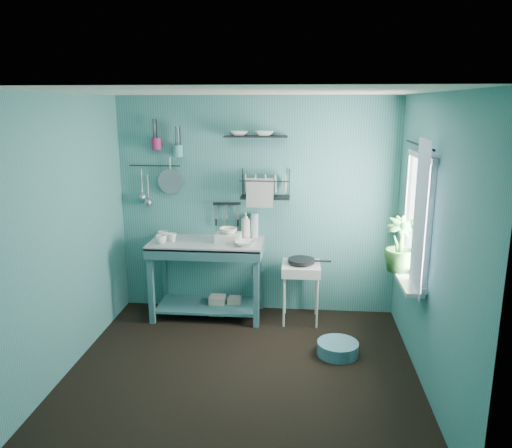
# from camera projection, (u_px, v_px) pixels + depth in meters

# --- Properties ---
(floor) EXTENTS (3.20, 3.20, 0.00)m
(floor) POSITION_uv_depth(u_px,v_px,m) (242.00, 372.00, 4.60)
(floor) COLOR black
(floor) RESTS_ON ground
(ceiling) EXTENTS (3.20, 3.20, 0.00)m
(ceiling) POSITION_uv_depth(u_px,v_px,m) (240.00, 92.00, 4.01)
(ceiling) COLOR silver
(ceiling) RESTS_ON ground
(wall_back) EXTENTS (3.20, 0.00, 3.20)m
(wall_back) POSITION_uv_depth(u_px,v_px,m) (257.00, 207.00, 5.75)
(wall_back) COLOR #3A7876
(wall_back) RESTS_ON ground
(wall_front) EXTENTS (3.20, 0.00, 3.20)m
(wall_front) POSITION_uv_depth(u_px,v_px,m) (209.00, 311.00, 2.85)
(wall_front) COLOR #3A7876
(wall_front) RESTS_ON ground
(wall_left) EXTENTS (0.00, 3.00, 3.00)m
(wall_left) POSITION_uv_depth(u_px,v_px,m) (63.00, 237.00, 4.45)
(wall_left) COLOR #3A7876
(wall_left) RESTS_ON ground
(wall_right) EXTENTS (0.00, 3.00, 3.00)m
(wall_right) POSITION_uv_depth(u_px,v_px,m) (431.00, 246.00, 4.16)
(wall_right) COLOR #3A7876
(wall_right) RESTS_ON ground
(work_counter) EXTENTS (1.29, 0.68, 0.90)m
(work_counter) POSITION_uv_depth(u_px,v_px,m) (208.00, 279.00, 5.72)
(work_counter) COLOR #305F64
(work_counter) RESTS_ON floor
(mug_left) EXTENTS (0.12, 0.12, 0.10)m
(mug_left) POSITION_uv_depth(u_px,v_px,m) (161.00, 239.00, 5.49)
(mug_left) COLOR white
(mug_left) RESTS_ON work_counter
(mug_mid) EXTENTS (0.14, 0.14, 0.09)m
(mug_mid) POSITION_uv_depth(u_px,v_px,m) (172.00, 238.00, 5.58)
(mug_mid) COLOR white
(mug_mid) RESTS_ON work_counter
(mug_right) EXTENTS (0.17, 0.17, 0.10)m
(mug_right) POSITION_uv_depth(u_px,v_px,m) (163.00, 236.00, 5.65)
(mug_right) COLOR white
(mug_right) RESTS_ON work_counter
(wash_tub) EXTENTS (0.28, 0.22, 0.10)m
(wash_tub) POSITION_uv_depth(u_px,v_px,m) (228.00, 238.00, 5.56)
(wash_tub) COLOR silver
(wash_tub) RESTS_ON work_counter
(tub_bowl) EXTENTS (0.20, 0.19, 0.06)m
(tub_bowl) POSITION_uv_depth(u_px,v_px,m) (228.00, 231.00, 5.55)
(tub_bowl) COLOR white
(tub_bowl) RESTS_ON wash_tub
(soap_bottle) EXTENTS (0.12, 0.12, 0.30)m
(soap_bottle) POSITION_uv_depth(u_px,v_px,m) (246.00, 225.00, 5.74)
(soap_bottle) COLOR silver
(soap_bottle) RESTS_ON work_counter
(water_bottle) EXTENTS (0.09, 0.09, 0.28)m
(water_bottle) POSITION_uv_depth(u_px,v_px,m) (254.00, 225.00, 5.75)
(water_bottle) COLOR silver
(water_bottle) RESTS_ON work_counter
(counter_bowl) EXTENTS (0.22, 0.22, 0.05)m
(counter_bowl) POSITION_uv_depth(u_px,v_px,m) (245.00, 243.00, 5.43)
(counter_bowl) COLOR white
(counter_bowl) RESTS_ON work_counter
(hotplate_stand) EXTENTS (0.43, 0.43, 0.68)m
(hotplate_stand) POSITION_uv_depth(u_px,v_px,m) (301.00, 292.00, 5.61)
(hotplate_stand) COLOR silver
(hotplate_stand) RESTS_ON floor
(frying_pan) EXTENTS (0.30, 0.30, 0.03)m
(frying_pan) POSITION_uv_depth(u_px,v_px,m) (301.00, 261.00, 5.53)
(frying_pan) COLOR black
(frying_pan) RESTS_ON hotplate_stand
(knife_strip) EXTENTS (0.32, 0.06, 0.03)m
(knife_strip) POSITION_uv_depth(u_px,v_px,m) (227.00, 204.00, 5.75)
(knife_strip) COLOR black
(knife_strip) RESTS_ON wall_back
(dish_rack) EXTENTS (0.58, 0.32, 0.32)m
(dish_rack) POSITION_uv_depth(u_px,v_px,m) (265.00, 184.00, 5.55)
(dish_rack) COLOR black
(dish_rack) RESTS_ON wall_back
(upper_shelf) EXTENTS (0.71, 0.21, 0.01)m
(upper_shelf) POSITION_uv_depth(u_px,v_px,m) (256.00, 137.00, 5.47)
(upper_shelf) COLOR black
(upper_shelf) RESTS_ON wall_back
(shelf_bowl_left) EXTENTS (0.22, 0.22, 0.05)m
(shelf_bowl_left) POSITION_uv_depth(u_px,v_px,m) (239.00, 135.00, 5.48)
(shelf_bowl_left) COLOR white
(shelf_bowl_left) RESTS_ON upper_shelf
(shelf_bowl_right) EXTENTS (0.22, 0.22, 0.05)m
(shelf_bowl_right) POSITION_uv_depth(u_px,v_px,m) (265.00, 133.00, 5.45)
(shelf_bowl_right) COLOR white
(shelf_bowl_right) RESTS_ON upper_shelf
(utensil_cup_magenta) EXTENTS (0.11, 0.11, 0.13)m
(utensil_cup_magenta) POSITION_uv_depth(u_px,v_px,m) (156.00, 144.00, 5.61)
(utensil_cup_magenta) COLOR #9B1C54
(utensil_cup_magenta) RESTS_ON wall_back
(utensil_cup_teal) EXTENTS (0.11, 0.11, 0.13)m
(utensil_cup_teal) POSITION_uv_depth(u_px,v_px,m) (178.00, 151.00, 5.61)
(utensil_cup_teal) COLOR teal
(utensil_cup_teal) RESTS_ON wall_back
(colander) EXTENTS (0.28, 0.03, 0.28)m
(colander) POSITION_uv_depth(u_px,v_px,m) (170.00, 181.00, 5.73)
(colander) COLOR #929499
(colander) RESTS_ON wall_back
(ladle_outer) EXTENTS (0.01, 0.01, 0.30)m
(ladle_outer) POSITION_uv_depth(u_px,v_px,m) (142.00, 182.00, 5.77)
(ladle_outer) COLOR #929499
(ladle_outer) RESTS_ON wall_back
(ladle_inner) EXTENTS (0.01, 0.01, 0.30)m
(ladle_inner) POSITION_uv_depth(u_px,v_px,m) (148.00, 188.00, 5.78)
(ladle_inner) COLOR #929499
(ladle_inner) RESTS_ON wall_back
(hook_rail) EXTENTS (0.60, 0.01, 0.01)m
(hook_rail) POSITION_uv_depth(u_px,v_px,m) (155.00, 166.00, 5.72)
(hook_rail) COLOR black
(hook_rail) RESTS_ON wall_back
(window_glass) EXTENTS (0.00, 1.10, 1.10)m
(window_glass) POSITION_uv_depth(u_px,v_px,m) (419.00, 217.00, 4.56)
(window_glass) COLOR white
(window_glass) RESTS_ON wall_right
(windowsill) EXTENTS (0.16, 0.95, 0.04)m
(windowsill) POSITION_uv_depth(u_px,v_px,m) (405.00, 277.00, 4.71)
(windowsill) COLOR silver
(windowsill) RESTS_ON wall_right
(curtain) EXTENTS (0.00, 1.35, 1.35)m
(curtain) POSITION_uv_depth(u_px,v_px,m) (419.00, 218.00, 4.26)
(curtain) COLOR white
(curtain) RESTS_ON wall_right
(curtain_rod) EXTENTS (0.02, 1.05, 0.02)m
(curtain_rod) POSITION_uv_depth(u_px,v_px,m) (419.00, 145.00, 4.41)
(curtain_rod) COLOR black
(curtain_rod) RESTS_ON wall_right
(potted_plant) EXTENTS (0.35, 0.35, 0.53)m
(potted_plant) POSITION_uv_depth(u_px,v_px,m) (400.00, 245.00, 4.77)
(potted_plant) COLOR #326B2B
(potted_plant) RESTS_ON windowsill
(storage_tin_large) EXTENTS (0.18, 0.18, 0.22)m
(storage_tin_large) POSITION_uv_depth(u_px,v_px,m) (218.00, 305.00, 5.84)
(storage_tin_large) COLOR tan
(storage_tin_large) RESTS_ON floor
(storage_tin_small) EXTENTS (0.15, 0.15, 0.20)m
(storage_tin_small) POSITION_uv_depth(u_px,v_px,m) (235.00, 305.00, 5.86)
(storage_tin_small) COLOR tan
(storage_tin_small) RESTS_ON floor
(floor_basin) EXTENTS (0.41, 0.41, 0.13)m
(floor_basin) POSITION_uv_depth(u_px,v_px,m) (338.00, 348.00, 4.90)
(floor_basin) COLOR teal
(floor_basin) RESTS_ON floor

